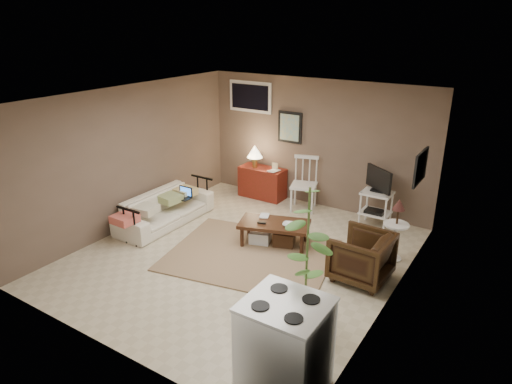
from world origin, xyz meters
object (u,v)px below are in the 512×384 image
Objects in this scene: tv_stand at (377,196)px; armchair at (361,254)px; side_table at (397,223)px; coffee_table at (274,232)px; spindle_chair at (304,186)px; sofa at (165,204)px; potted_plant at (307,254)px; red_console at (262,180)px; stove at (285,347)px.

tv_stand is 1.83m from armchair.
tv_stand reaches higher than side_table.
spindle_chair is at bearing 99.83° from coffee_table.
sofa is 2.45× the size of armchair.
potted_plant reaches higher than coffee_table.
armchair is at bearing -45.08° from spindle_chair.
potted_plant reaches higher than sofa.
coffee_table is 1.60× the size of armchair.
tv_stand is at bearing 93.89° from potted_plant.
coffee_table is at bearing -126.05° from tv_stand.
red_console is 3.38m from armchair.
sofa is 1.85× the size of spindle_chair.
red_console is at bearing 176.78° from tv_stand.
side_table reaches higher than coffee_table.
red_console is 3.23m from side_table.
sofa is 3.66m from tv_stand.
coffee_table is 1.94m from tv_stand.
coffee_table is at bearing 130.68° from potted_plant.
side_table is at bearing -57.40° from tv_stand.
red_console is 4.19m from potted_plant.
side_table reaches higher than sofa.
coffee_table is 2.16m from potted_plant.
armchair is (0.40, -1.78, -0.18)m from tv_stand.
side_table is (1.75, 0.56, 0.37)m from coffee_table.
potted_plant is at bearing -110.23° from sofa.
spindle_chair reaches higher than side_table.
sofa is at bearing -149.55° from tv_stand.
spindle_chair reaches higher than sofa.
spindle_chair reaches higher than coffee_table.
spindle_chair is 1.03× the size of side_table.
red_console reaches higher than stove.
armchair is 1.44m from potted_plant.
coffee_table is 0.69× the size of potted_plant.
sofa is at bearing -166.99° from side_table.
side_table is 0.98× the size of stove.
red_console is 1.01m from spindle_chair.
sofa is 1.91× the size of side_table.
red_console is at bearing 128.89° from potted_plant.
tv_stand is at bearing 122.60° from side_table.
sofa is at bearing 148.44° from stove.
tv_stand is 3.12m from potted_plant.
spindle_chair is at bearing 178.96° from tv_stand.
potted_plant is (-0.19, -1.32, 0.56)m from armchair.
red_console is 1.41× the size of armchair.
coffee_table is at bearing -95.89° from armchair.
side_table is 2.18m from potted_plant.
red_console is at bearing 124.35° from stove.
tv_stand is (2.39, -0.13, 0.19)m from red_console.
armchair is 2.33m from stove.
sofa is 1.75× the size of red_console.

